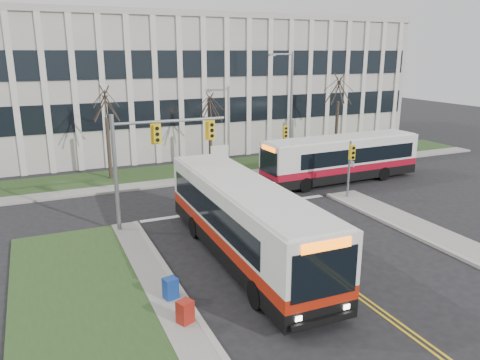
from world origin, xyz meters
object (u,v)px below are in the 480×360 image
object	(u,v)px
streetlight	(289,103)
bus_main	(244,222)
directory_sign	(220,156)
newspaper_box_blue	(171,290)
newspaper_box_red	(185,313)
bus_cross	(341,160)

from	to	relation	value
streetlight	bus_main	size ratio (longest dim) A/B	0.70
directory_sign	bus_main	world-z (taller)	bus_main
streetlight	newspaper_box_blue	distance (m)	23.09
bus_main	newspaper_box_blue	xyz separation A→B (m)	(-4.14, -2.36, -1.28)
directory_sign	bus_main	distance (m)	16.81
newspaper_box_blue	bus_main	bearing A→B (deg)	16.74
bus_main	newspaper_box_red	xyz separation A→B (m)	(-4.14, -4.18, -1.28)
newspaper_box_blue	newspaper_box_red	distance (m)	1.82
directory_sign	bus_main	bearing A→B (deg)	-107.88
streetlight	bus_main	bearing A→B (deg)	-126.04
streetlight	directory_sign	world-z (taller)	streetlight
newspaper_box_red	bus_cross	bearing A→B (deg)	16.02
directory_sign	newspaper_box_blue	world-z (taller)	directory_sign
streetlight	newspaper_box_blue	xyz separation A→B (m)	(-14.83, -17.05, -4.72)
directory_sign	bus_cross	bearing A→B (deg)	-45.02
bus_cross	newspaper_box_red	distance (m)	20.96
streetlight	bus_cross	world-z (taller)	streetlight
directory_sign	newspaper_box_red	bearing A→B (deg)	-114.75
bus_main	bus_cross	bearing A→B (deg)	38.69
directory_sign	bus_cross	xyz separation A→B (m)	(6.79, -6.79, 0.44)
directory_sign	newspaper_box_red	xyz separation A→B (m)	(-9.30, -20.18, -0.70)
directory_sign	newspaper_box_blue	size ratio (longest dim) A/B	2.11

